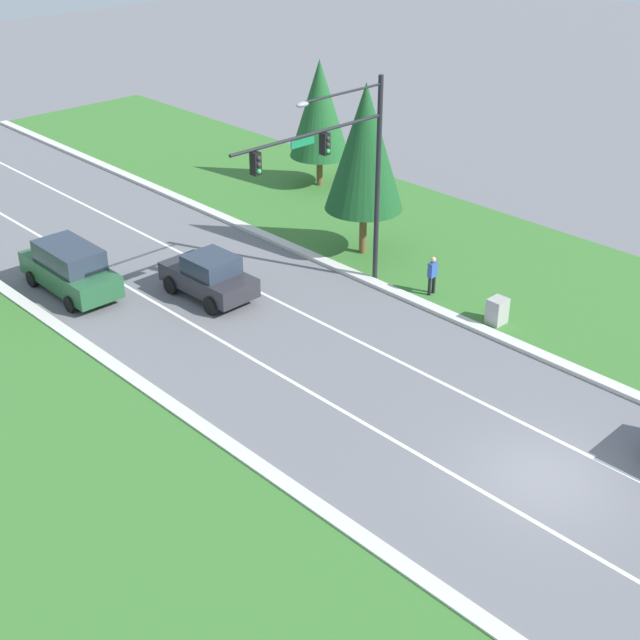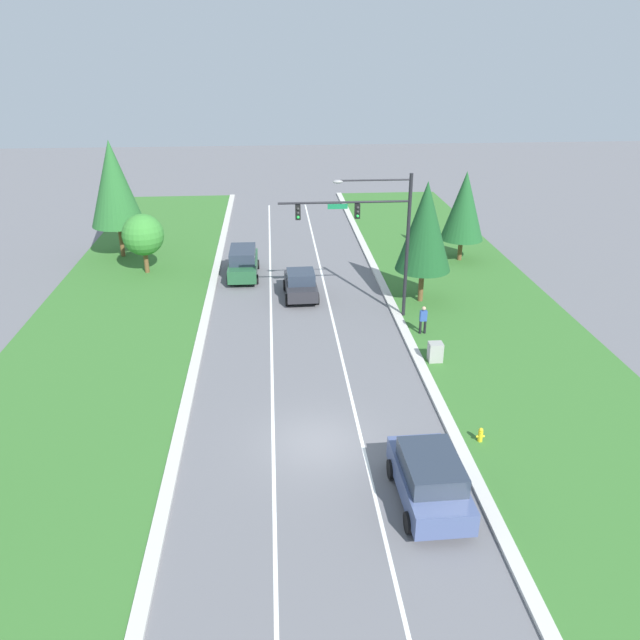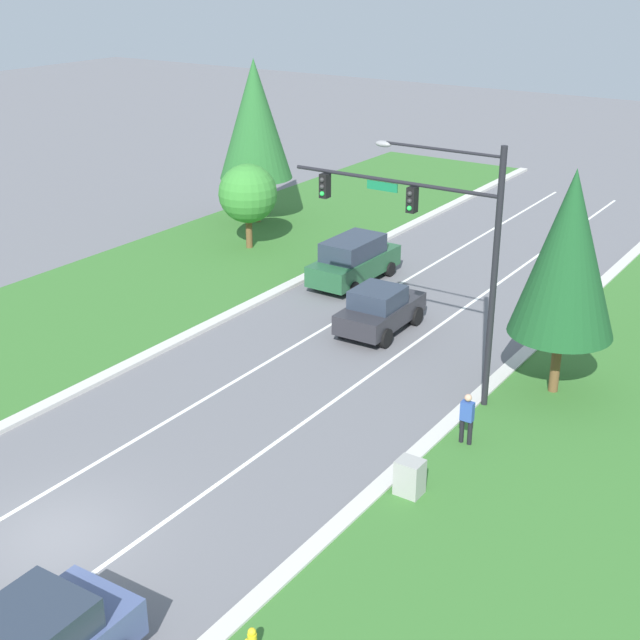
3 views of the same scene
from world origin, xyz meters
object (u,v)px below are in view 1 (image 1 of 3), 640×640
(pedestrian, at_px, (432,274))
(charcoal_sedan, at_px, (209,276))
(forest_suv, at_px, (70,268))
(traffic_signal_mast, at_px, (342,161))
(utility_cabinet, at_px, (497,312))
(conifer_far_right_tree, at_px, (365,147))
(conifer_near_right_tree, at_px, (320,108))

(pedestrian, bearing_deg, charcoal_sedan, -44.34)
(forest_suv, bearing_deg, pedestrian, -44.61)
(traffic_signal_mast, distance_m, charcoal_sedan, 6.97)
(utility_cabinet, bearing_deg, charcoal_sedan, 124.27)
(traffic_signal_mast, xyz_separation_m, forest_suv, (-7.64, 7.63, -4.52))
(conifer_far_right_tree, bearing_deg, charcoal_sedan, 170.11)
(forest_suv, bearing_deg, conifer_far_right_tree, -25.71)
(traffic_signal_mast, relative_size, forest_suv, 1.68)
(forest_suv, xyz_separation_m, pedestrian, (10.19, -10.21, -0.10))
(forest_suv, height_order, pedestrian, forest_suv)
(charcoal_sedan, bearing_deg, utility_cabinet, -57.18)
(forest_suv, bearing_deg, charcoal_sedan, -47.72)
(traffic_signal_mast, height_order, utility_cabinet, traffic_signal_mast)
(traffic_signal_mast, relative_size, utility_cabinet, 7.77)
(forest_suv, distance_m, conifer_near_right_tree, 16.31)
(forest_suv, height_order, conifer_near_right_tree, conifer_near_right_tree)
(utility_cabinet, relative_size, pedestrian, 0.64)
(charcoal_sedan, relative_size, conifer_near_right_tree, 0.63)
(pedestrian, xyz_separation_m, conifer_near_right_tree, (5.66, 12.42, 3.19))
(utility_cabinet, bearing_deg, conifer_far_right_tree, 82.36)
(pedestrian, height_order, conifer_far_right_tree, conifer_far_right_tree)
(traffic_signal_mast, height_order, conifer_near_right_tree, traffic_signal_mast)
(forest_suv, bearing_deg, utility_cabinet, -52.77)
(pedestrian, bearing_deg, traffic_signal_mast, -46.56)
(traffic_signal_mast, distance_m, utility_cabinet, 8.08)
(traffic_signal_mast, bearing_deg, utility_cabinet, -67.36)
(utility_cabinet, bearing_deg, conifer_near_right_tree, 69.77)
(traffic_signal_mast, xyz_separation_m, utility_cabinet, (2.44, -5.85, -5.01))
(utility_cabinet, distance_m, conifer_far_right_tree, 9.15)
(pedestrian, xyz_separation_m, conifer_far_right_tree, (0.96, 4.74, 3.90))
(pedestrian, bearing_deg, utility_cabinet, 86.72)
(conifer_near_right_tree, distance_m, conifer_far_right_tree, 9.03)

